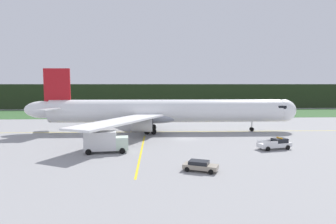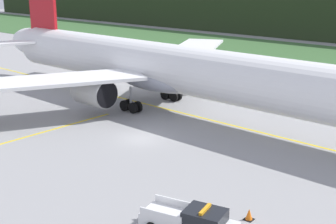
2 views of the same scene
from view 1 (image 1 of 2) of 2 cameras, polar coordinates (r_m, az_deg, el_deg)
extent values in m
plane|color=gray|center=(58.50, 3.38, -5.19)|extent=(320.00, 320.00, 0.00)
cube|color=#355C2F|center=(108.82, 0.28, -0.24)|extent=(320.00, 32.11, 0.04)
cube|color=#222F1A|center=(130.97, -0.34, 3.06)|extent=(288.00, 4.18, 10.75)
cube|color=yellow|center=(66.88, -0.32, -3.84)|extent=(82.67, 1.59, 0.01)
cube|color=yellow|center=(47.71, -5.22, -7.64)|extent=(0.74, 27.92, 0.01)
cylinder|color=white|center=(66.28, -0.32, 0.22)|extent=(51.74, 5.91, 5.10)
ellipsoid|color=white|center=(72.40, 21.44, 0.28)|extent=(5.69, 5.19, 5.10)
ellipsoid|color=white|center=(70.76, -23.05, 0.43)|extent=(8.22, 3.95, 3.83)
ellipsoid|color=#A7ABB9|center=(66.38, -2.55, -1.00)|extent=(12.43, 5.55, 2.81)
cube|color=black|center=(71.85, 20.57, 0.99)|extent=(1.88, 4.88, 0.70)
cube|color=white|center=(79.55, -6.93, 0.59)|extent=(15.60, 24.10, 0.35)
cylinder|color=#A9A9A9|center=(73.55, -4.55, -0.94)|extent=(4.22, 3.00, 2.93)
cylinder|color=black|center=(73.50, -2.89, -0.93)|extent=(0.16, 2.70, 2.70)
cube|color=white|center=(53.70, -9.12, -1.76)|extent=(16.19, 23.91, 0.35)
cylinder|color=#A9A9A9|center=(59.50, -5.07, -2.45)|extent=(4.22, 3.00, 2.93)
cylinder|color=black|center=(59.44, -3.00, -2.44)|extent=(0.16, 2.70, 2.70)
cube|color=#B2151C|center=(69.46, -20.69, 4.44)|extent=(5.71, 0.53, 8.44)
cube|color=white|center=(73.19, -20.07, 1.08)|extent=(4.90, 7.35, 0.28)
cube|color=white|center=(66.43, -21.94, 0.61)|extent=(5.07, 7.38, 0.28)
cylinder|color=gray|center=(70.15, 15.94, -2.34)|extent=(0.20, 0.20, 2.20)
cylinder|color=black|center=(70.54, 15.85, -3.19)|extent=(0.90, 0.23, 0.90)
cylinder|color=black|center=(70.06, 15.98, -3.26)|extent=(0.90, 0.23, 0.90)
cylinder|color=gray|center=(69.88, -3.35, -2.04)|extent=(0.28, 0.28, 2.20)
cylinder|color=black|center=(69.68, -2.78, -2.97)|extent=(1.20, 0.32, 1.20)
cylinder|color=black|center=(70.37, -2.77, -2.89)|extent=(1.20, 0.32, 1.20)
cylinder|color=black|center=(69.70, -3.93, -2.98)|extent=(1.20, 0.32, 1.20)
cylinder|color=black|center=(70.40, -3.92, -2.89)|extent=(1.20, 0.32, 1.20)
cylinder|color=gray|center=(63.31, -3.46, -2.82)|extent=(0.28, 0.28, 2.20)
cylinder|color=black|center=(63.81, -2.81, -3.75)|extent=(1.20, 0.32, 1.20)
cylinder|color=black|center=(63.12, -2.82, -3.85)|extent=(1.20, 0.32, 1.20)
cylinder|color=black|center=(63.84, -4.07, -3.75)|extent=(1.20, 0.32, 1.20)
cylinder|color=black|center=(63.15, -4.09, -3.85)|extent=(1.20, 0.32, 1.20)
cube|color=white|center=(52.11, 19.89, -6.01)|extent=(5.89, 3.14, 0.70)
cube|color=black|center=(52.58, 20.81, -5.16)|extent=(2.58, 2.22, 0.70)
cube|color=white|center=(51.96, 18.12, -5.34)|extent=(2.64, 0.71, 0.45)
cube|color=white|center=(50.50, 19.29, -5.68)|extent=(2.64, 0.71, 0.45)
cube|color=orange|center=(52.50, 20.82, -4.70)|extent=(0.50, 1.35, 0.16)
cylinder|color=black|center=(54.07, 20.90, -6.01)|extent=(0.79, 0.41, 0.76)
cylinder|color=black|center=(52.57, 22.20, -6.38)|extent=(0.79, 0.41, 0.76)
cylinder|color=black|center=(51.88, 17.53, -6.38)|extent=(0.79, 0.41, 0.76)
cylinder|color=black|center=(50.31, 18.78, -6.78)|extent=(0.79, 0.41, 0.76)
cube|color=silver|center=(47.50, -8.87, -5.95)|extent=(2.12, 2.57, 2.00)
cube|color=silver|center=(47.54, -13.00, -5.46)|extent=(5.10, 2.86, 2.91)
cylinder|color=#99999E|center=(47.79, -11.78, -7.27)|extent=(0.78, 0.17, 1.04)
cylinder|color=#99999E|center=(47.94, -14.13, -7.28)|extent=(0.78, 0.17, 1.04)
cylinder|color=black|center=(48.87, -8.86, -6.83)|extent=(0.92, 0.35, 0.90)
cylinder|color=black|center=(46.53, -8.86, -7.45)|extent=(0.92, 0.35, 0.90)
cylinder|color=black|center=(49.16, -14.87, -6.87)|extent=(0.92, 0.35, 0.90)
cylinder|color=black|center=(46.83, -15.17, -7.49)|extent=(0.92, 0.35, 0.90)
cube|color=gray|center=(37.32, 6.33, -10.46)|extent=(4.63, 3.35, 0.55)
cube|color=black|center=(37.23, 6.02, -9.69)|extent=(2.82, 2.41, 0.45)
cylinder|color=black|center=(37.96, 8.89, -10.65)|extent=(0.62, 0.40, 0.60)
cylinder|color=black|center=(36.22, 8.31, -11.43)|extent=(0.62, 0.40, 0.60)
cylinder|color=black|center=(38.61, 4.48, -10.32)|extent=(0.62, 0.40, 0.60)
cylinder|color=black|center=(36.90, 3.69, -11.07)|extent=(0.62, 0.40, 0.60)
cube|color=black|center=(56.32, 19.98, -5.91)|extent=(0.57, 0.57, 0.03)
cone|color=orange|center=(56.25, 19.99, -5.55)|extent=(0.44, 0.44, 0.69)
camera|label=2|loc=(45.14, 48.96, 8.32)|focal=50.54mm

